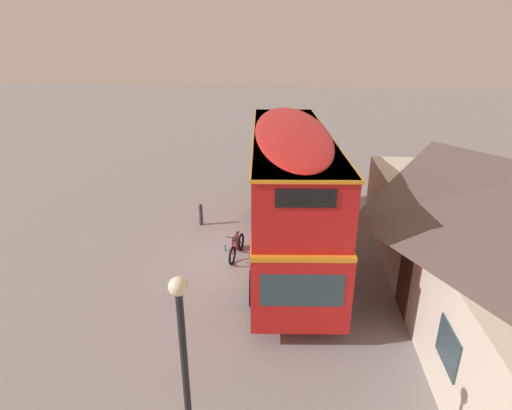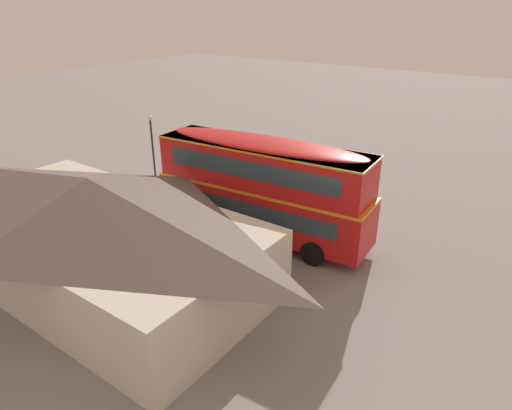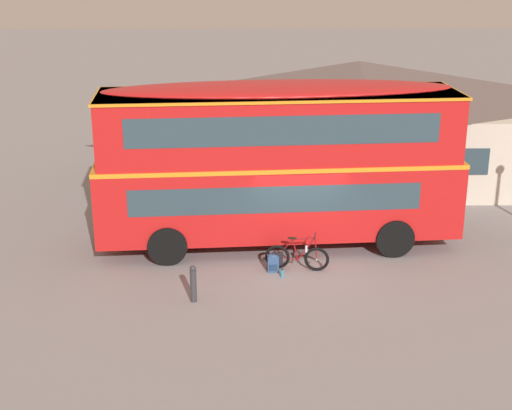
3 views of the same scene
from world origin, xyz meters
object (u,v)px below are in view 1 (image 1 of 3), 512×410
at_px(backpack_on_ground, 236,242).
at_px(street_lamp, 185,371).
at_px(kerb_bollard, 201,214).
at_px(touring_bicycle, 237,247).
at_px(water_bottle_blue_sports, 225,248).
at_px(double_decker_bus, 289,186).

height_order(backpack_on_ground, street_lamp, street_lamp).
distance_m(street_lamp, kerb_bollard, 11.58).
relative_size(street_lamp, kerb_bollard, 4.51).
bearing_deg(street_lamp, kerb_bollard, -168.33).
relative_size(touring_bicycle, street_lamp, 0.40).
bearing_deg(backpack_on_ground, kerb_bollard, -138.39).
height_order(touring_bicycle, street_lamp, street_lamp).
height_order(backpack_on_ground, kerb_bollard, kerb_bollard).
bearing_deg(backpack_on_ground, touring_bicycle, 9.06).
height_order(touring_bicycle, water_bottle_blue_sports, touring_bicycle).
bearing_deg(water_bottle_blue_sports, backpack_on_ground, 120.55).
relative_size(touring_bicycle, backpack_on_ground, 3.47).
height_order(backpack_on_ground, water_bottle_blue_sports, backpack_on_ground).
bearing_deg(water_bottle_blue_sports, kerb_bollard, -148.21).
relative_size(touring_bicycle, kerb_bollard, 1.80).
bearing_deg(kerb_bollard, double_decker_bus, 59.37).
relative_size(double_decker_bus, water_bottle_blue_sports, 43.80).
bearing_deg(water_bottle_blue_sports, double_decker_bus, 91.03).
relative_size(water_bottle_blue_sports, street_lamp, 0.05).
relative_size(double_decker_bus, kerb_bollard, 10.80).
xyz_separation_m(double_decker_bus, backpack_on_ground, (-0.19, -1.94, -2.39)).
distance_m(double_decker_bus, touring_bicycle, 2.96).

